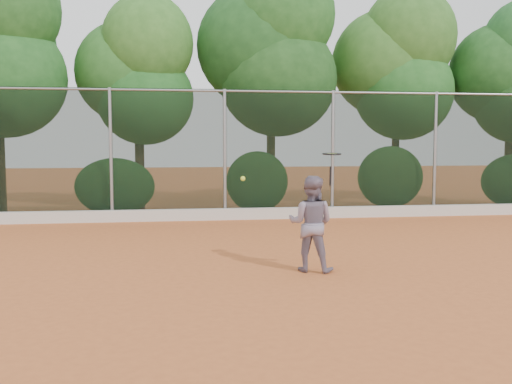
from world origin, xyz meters
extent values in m
plane|color=#BF5F2D|center=(0.00, 0.00, 0.00)|extent=(80.00, 80.00, 0.00)
cube|color=beige|center=(0.00, 6.82, 0.15)|extent=(24.00, 0.20, 0.30)
imported|color=slate|center=(0.82, 0.50, 0.77)|extent=(0.92, 0.84, 1.54)
cube|color=black|center=(0.00, 7.00, 1.75)|extent=(24.00, 0.01, 3.50)
cylinder|color=gray|center=(0.00, 7.00, 3.45)|extent=(24.00, 0.06, 0.06)
cylinder|color=gray|center=(-3.00, 7.00, 1.75)|extent=(0.09, 0.09, 3.50)
cylinder|color=gray|center=(0.00, 7.00, 1.75)|extent=(0.09, 0.09, 3.50)
cylinder|color=gray|center=(3.00, 7.00, 1.75)|extent=(0.09, 0.09, 3.50)
cylinder|color=gray|center=(6.00, 7.00, 1.75)|extent=(0.09, 0.09, 3.50)
cylinder|color=#3F2718|center=(-6.30, 8.90, 1.45)|extent=(0.24, 0.24, 2.90)
ellipsoid|color=#2F6F2A|center=(-6.10, 8.80, 3.90)|extent=(3.50, 2.90, 3.40)
ellipsoid|color=#2F6A28|center=(-6.00, 8.70, 5.80)|extent=(3.10, 2.60, 3.20)
cylinder|color=#422619|center=(-2.40, 9.30, 1.20)|extent=(0.28, 0.28, 2.40)
ellipsoid|color=#1D531C|center=(-2.20, 9.20, 3.40)|extent=(2.90, 2.40, 2.80)
ellipsoid|color=#24591E|center=(-2.70, 9.50, 4.20)|extent=(3.20, 2.70, 3.10)
ellipsoid|color=#2D6021|center=(-2.10, 9.00, 5.00)|extent=(2.70, 2.30, 2.90)
cylinder|color=#402E18|center=(1.60, 9.00, 1.50)|extent=(0.26, 0.26, 3.00)
ellipsoid|color=#2B5F24|center=(1.80, 8.90, 4.00)|extent=(3.60, 3.00, 3.50)
ellipsoid|color=#276024|center=(1.30, 9.20, 5.00)|extent=(3.90, 3.20, 3.80)
ellipsoid|color=#32742C|center=(1.90, 8.80, 5.90)|extent=(3.20, 2.70, 3.30)
cylinder|color=#482B1B|center=(5.70, 9.20, 1.35)|extent=(0.24, 0.24, 2.70)
ellipsoid|color=#1E541C|center=(5.90, 9.10, 3.70)|extent=(3.20, 2.70, 3.10)
ellipsoid|color=#2B5A1F|center=(5.40, 9.40, 4.60)|extent=(3.50, 2.90, 3.40)
ellipsoid|color=#2A591E|center=(6.00, 9.00, 5.40)|extent=(3.00, 2.50, 3.10)
cylinder|color=#412C19|center=(9.40, 8.80, 1.25)|extent=(0.28, 0.28, 2.50)
ellipsoid|color=#2C6727|center=(9.10, 9.00, 4.30)|extent=(3.30, 2.80, 3.20)
ellipsoid|color=#316B29|center=(-3.00, 7.80, 0.85)|extent=(2.20, 1.16, 1.60)
ellipsoid|color=#336A28|center=(1.00, 7.80, 0.95)|extent=(1.80, 1.04, 1.76)
ellipsoid|color=#38702A|center=(5.00, 7.80, 1.05)|extent=(2.00, 1.10, 1.84)
cylinder|color=black|center=(1.11, 0.39, 1.54)|extent=(0.04, 0.05, 0.31)
torus|color=black|center=(1.11, 0.33, 1.89)|extent=(0.36, 0.36, 0.04)
cylinder|color=#A7CC3C|center=(1.11, 0.33, 1.89)|extent=(0.30, 0.30, 0.01)
sphere|color=#D8F036|center=(-0.34, 0.00, 1.54)|extent=(0.07, 0.07, 0.07)
camera|label=1|loc=(-1.33, -8.37, 2.07)|focal=40.00mm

